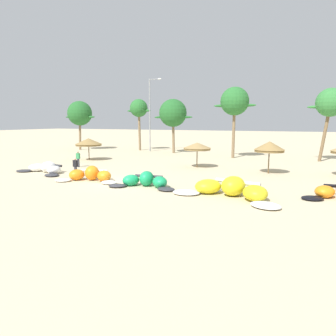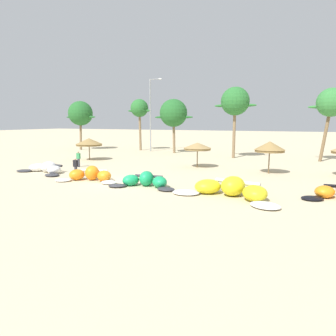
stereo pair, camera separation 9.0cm
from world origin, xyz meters
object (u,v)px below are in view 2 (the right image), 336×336
(kite_left_of_center, at_px, (145,181))
(beach_umbrella_near_van, at_px, (89,142))
(palm_left, at_px, (139,109))
(person_by_umbrellas, at_px, (76,167))
(lamppost_west, at_px, (151,112))
(palm_left_of_gap, at_px, (174,113))
(kite_far_left, at_px, (46,168))
(beach_umbrella_middle, at_px, (197,146))
(person_near_kites, at_px, (79,159))
(palm_leftmost, at_px, (81,114))
(palm_center_right, at_px, (331,103))
(beach_umbrella_near_palms, at_px, (270,147))
(kite_left, at_px, (90,175))
(kite_center, at_px, (230,189))
(palm_center_left, at_px, (235,102))

(kite_left_of_center, relative_size, beach_umbrella_near_van, 1.62)
(palm_left, bearing_deg, person_by_umbrellas, -73.40)
(lamppost_west, bearing_deg, palm_left, 161.53)
(person_by_umbrellas, distance_m, palm_left_of_gap, 22.02)
(kite_far_left, xyz_separation_m, beach_umbrella_middle, (11.54, 8.60, 1.76))
(beach_umbrella_near_van, relative_size, palm_left_of_gap, 0.41)
(person_near_kites, relative_size, palm_leftmost, 0.21)
(person_by_umbrellas, bearing_deg, person_near_kites, 127.92)
(beach_umbrella_near_van, distance_m, palm_center_right, 28.12)
(beach_umbrella_near_palms, relative_size, palm_leftmost, 0.37)
(kite_left, relative_size, palm_left_of_gap, 0.67)
(kite_left_of_center, height_order, person_by_umbrellas, person_by_umbrellas)
(beach_umbrella_near_palms, height_order, person_near_kites, beach_umbrella_near_palms)
(kite_center, relative_size, beach_umbrella_middle, 2.53)
(person_by_umbrellas, height_order, palm_center_left, palm_center_left)
(beach_umbrella_near_van, bearing_deg, palm_left, 93.23)
(beach_umbrella_near_palms, bearing_deg, kite_far_left, -157.38)
(beach_umbrella_middle, relative_size, palm_leftmost, 0.36)
(kite_left, xyz_separation_m, palm_left_of_gap, (-2.53, 22.37, 5.30))
(beach_umbrella_middle, distance_m, person_by_umbrellas, 11.98)
(beach_umbrella_near_palms, relative_size, palm_left_of_gap, 0.37)
(kite_far_left, bearing_deg, beach_umbrella_near_van, 103.66)
(beach_umbrella_near_van, bearing_deg, person_near_kites, -62.47)
(palm_left, distance_m, palm_left_of_gap, 6.88)
(palm_leftmost, height_order, palm_left_of_gap, palm_leftmost)
(kite_left_of_center, relative_size, palm_center_left, 0.58)
(person_near_kites, bearing_deg, kite_far_left, -96.53)
(palm_left, height_order, lamppost_west, lamppost_west)
(beach_umbrella_middle, height_order, palm_left, palm_left)
(beach_umbrella_near_palms, distance_m, palm_left_of_gap, 20.13)
(kite_center, distance_m, palm_center_right, 22.92)
(kite_far_left, relative_size, beach_umbrella_near_palms, 2.01)
(palm_left_of_gap, bearing_deg, kite_left_of_center, -71.62)
(beach_umbrella_middle, bearing_deg, palm_leftmost, 155.39)
(person_near_kites, distance_m, palm_center_left, 20.03)
(beach_umbrella_near_van, height_order, palm_left, palm_left)
(palm_leftmost, bearing_deg, beach_umbrella_near_van, -46.75)
(beach_umbrella_near_van, xyz_separation_m, palm_leftmost, (-9.77, 10.38, 3.65))
(beach_umbrella_middle, xyz_separation_m, palm_center_right, (12.18, 10.37, 4.47))
(kite_far_left, relative_size, kite_left, 1.10)
(palm_leftmost, xyz_separation_m, palm_center_right, (35.67, -0.38, 0.80))
(kite_left, height_order, palm_left_of_gap, palm_left_of_gap)
(kite_left, relative_size, kite_center, 0.74)
(lamppost_west, bearing_deg, beach_umbrella_near_van, -97.77)
(lamppost_west, bearing_deg, beach_umbrella_middle, -47.73)
(kite_left_of_center, bearing_deg, beach_umbrella_near_palms, 51.92)
(beach_umbrella_middle, distance_m, palm_left, 20.63)
(kite_center, bearing_deg, beach_umbrella_middle, 118.41)
(kite_far_left, relative_size, kite_center, 0.81)
(kite_left_of_center, height_order, beach_umbrella_middle, beach_umbrella_middle)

